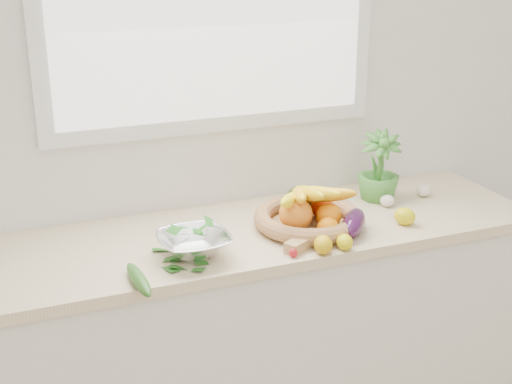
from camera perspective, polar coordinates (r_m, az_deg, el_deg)
name	(u,v)px	position (r m, az deg, el deg)	size (l,w,h in m)	color
back_wall	(212,92)	(2.72, -3.51, 8.01)	(4.50, 0.02, 2.70)	white
counter_cabinet	(242,343)	(2.80, -1.12, -11.96)	(2.20, 0.58, 0.86)	silver
countertop	(241,236)	(2.59, -1.19, -3.52)	(2.24, 0.62, 0.04)	beige
orange_loose	(328,229)	(2.51, 5.79, -2.94)	(0.08, 0.08, 0.08)	orange
lemon_a	(345,242)	(2.45, 7.11, -4.00)	(0.05, 0.07, 0.05)	yellow
lemon_b	(323,245)	(2.41, 5.39, -4.22)	(0.06, 0.08, 0.06)	#D2A20B
lemon_c	(405,216)	(2.68, 11.82, -1.91)	(0.07, 0.08, 0.07)	#D2C20B
apple	(297,214)	(2.62, 3.33, -1.80)	(0.09, 0.09, 0.09)	red
ginger	(300,244)	(2.43, 3.53, -4.20)	(0.12, 0.05, 0.04)	tan
garlic_a	(387,201)	(2.84, 10.45, -0.70)	(0.06, 0.06, 0.05)	white
garlic_b	(424,191)	(2.98, 13.26, 0.10)	(0.06, 0.06, 0.05)	white
garlic_c	(332,232)	(2.54, 6.14, -3.18)	(0.05, 0.05, 0.04)	silver
eggplant	(354,223)	(2.57, 7.82, -2.44)	(0.08, 0.20, 0.08)	#350F3A
cucumber	(139,279)	(2.22, -9.37, -6.91)	(0.04, 0.24, 0.04)	#205519
radish	(293,253)	(2.38, 3.01, -4.88)	(0.03, 0.03, 0.03)	red
potted_herb	(379,169)	(2.88, 9.81, 1.85)	(0.17, 0.17, 0.30)	#418831
fruit_basket	(308,213)	(2.60, 4.16, -1.69)	(0.41, 0.41, 0.19)	tan
colander_with_spinach	(194,239)	(2.37, -4.98, -3.78)	(0.25, 0.25, 0.12)	silver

